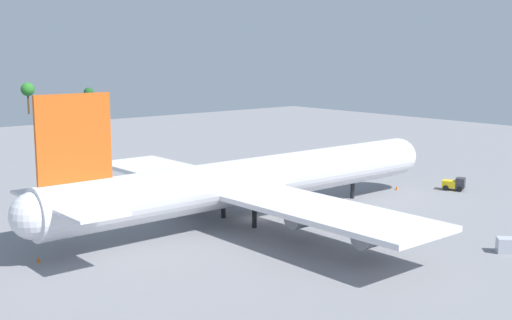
{
  "coord_description": "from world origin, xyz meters",
  "views": [
    {
      "loc": [
        -61.72,
        -73.0,
        24.81
      ],
      "look_at": [
        0.0,
        0.0,
        8.98
      ],
      "focal_mm": 45.88,
      "sensor_mm": 36.0,
      "label": 1
    }
  ],
  "objects": [
    {
      "name": "ground_plane",
      "position": [
        0.0,
        0.0,
        0.0
      ],
      "size": [
        295.05,
        295.05,
        0.0
      ],
      "primitive_type": "plane",
      "color": "gray"
    },
    {
      "name": "cargo_airplane",
      "position": [
        -0.38,
        0.0,
        5.92
      ],
      "size": [
        73.76,
        66.78,
        19.96
      ],
      "color": "silver",
      "rests_on": "ground_plane"
    },
    {
      "name": "pushback_tractor",
      "position": [
        40.85,
        -7.56,
        1.2
      ],
      "size": [
        3.67,
        4.38,
        2.35
      ],
      "color": "#333338",
      "rests_on": "ground_plane"
    },
    {
      "name": "cargo_container_fore",
      "position": [
        13.15,
        -33.1,
        0.94
      ],
      "size": [
        3.04,
        3.09,
        1.89
      ],
      "color": "#B7BCC6",
      "rests_on": "ground_plane"
    },
    {
      "name": "safety_cone_nose",
      "position": [
        33.19,
        -0.55,
        0.4
      ],
      "size": [
        0.56,
        0.56,
        0.79
      ],
      "primitive_type": "cone",
      "color": "orange",
      "rests_on": "ground_plane"
    },
    {
      "name": "safety_cone_tail",
      "position": [
        -33.19,
        0.98,
        0.34
      ],
      "size": [
        0.47,
        0.47,
        0.67
      ],
      "primitive_type": "cone",
      "color": "orange",
      "rests_on": "ground_plane"
    }
  ]
}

